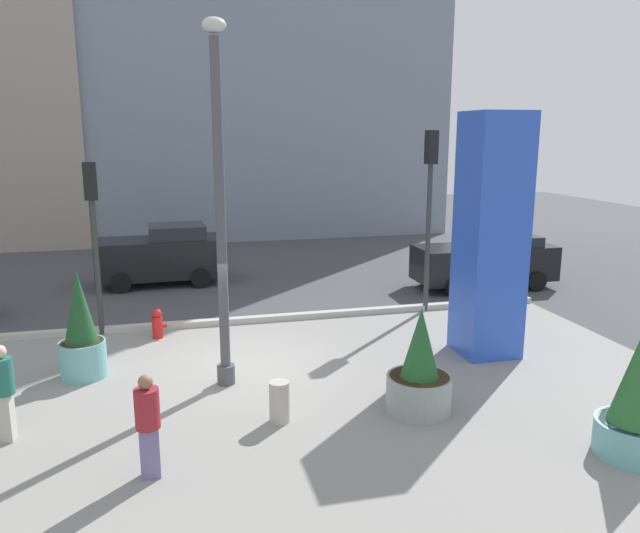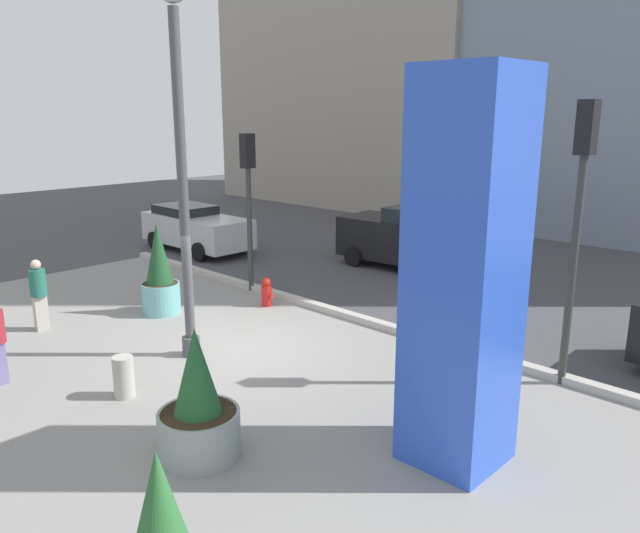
# 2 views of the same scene
# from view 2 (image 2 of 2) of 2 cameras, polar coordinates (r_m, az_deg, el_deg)

# --- Properties ---
(ground_plane) EXTENTS (60.00, 60.00, 0.00)m
(ground_plane) POSITION_cam_2_polar(r_m,az_deg,el_deg) (15.84, 3.67, -3.74)
(ground_plane) COLOR #47474C
(plaza_pavement) EXTENTS (18.00, 10.00, 0.02)m
(plaza_pavement) POSITION_cam_2_polar(r_m,az_deg,el_deg) (12.18, -15.20, -9.87)
(plaza_pavement) COLOR gray
(plaza_pavement) RESTS_ON ground_plane
(curb_strip) EXTENTS (18.00, 0.24, 0.16)m
(curb_strip) POSITION_cam_2_polar(r_m,az_deg,el_deg) (15.19, 1.52, -4.20)
(curb_strip) COLOR #B7B2A8
(curb_strip) RESTS_ON ground_plane
(lamp_post) EXTENTS (0.44, 0.44, 7.00)m
(lamp_post) POSITION_cam_2_polar(r_m,az_deg,el_deg) (12.20, -12.54, 7.03)
(lamp_post) COLOR #4C4C51
(lamp_post) RESTS_ON ground_plane
(art_pillar_blue) EXTENTS (1.26, 1.26, 5.43)m
(art_pillar_blue) POSITION_cam_2_polar(r_m,az_deg,el_deg) (8.48, 13.17, -0.82)
(art_pillar_blue) COLOR blue
(art_pillar_blue) RESTS_ON ground_plane
(potted_plant_by_pillar) EXTENTS (1.18, 1.18, 1.96)m
(potted_plant_by_pillar) POSITION_cam_2_polar(r_m,az_deg,el_deg) (9.19, -11.16, -12.84)
(potted_plant_by_pillar) COLOR gray
(potted_plant_by_pillar) RESTS_ON ground_plane
(potted_plant_near_right) EXTENTS (0.93, 0.93, 2.28)m
(potted_plant_near_right) POSITION_cam_2_polar(r_m,az_deg,el_deg) (15.58, -14.57, -0.86)
(potted_plant_near_right) COLOR #6BB2B2
(potted_plant_near_right) RESTS_ON ground_plane
(fire_hydrant) EXTENTS (0.36, 0.26, 0.75)m
(fire_hydrant) POSITION_cam_2_polar(r_m,az_deg,el_deg) (15.83, -4.94, -2.38)
(fire_hydrant) COLOR red
(fire_hydrant) RESTS_ON ground_plane
(concrete_bollard) EXTENTS (0.36, 0.36, 0.75)m
(concrete_bollard) POSITION_cam_2_polar(r_m,az_deg,el_deg) (11.41, -17.65, -9.67)
(concrete_bollard) COLOR #B2ADA3
(concrete_bollard) RESTS_ON ground_plane
(traffic_light_corner) EXTENTS (0.28, 0.42, 4.29)m
(traffic_light_corner) POSITION_cam_2_polar(r_m,az_deg,el_deg) (16.76, -6.60, 7.40)
(traffic_light_corner) COLOR #333833
(traffic_light_corner) RESTS_ON ground_plane
(traffic_light_far_side) EXTENTS (0.28, 0.42, 5.04)m
(traffic_light_far_side) POSITION_cam_2_polar(r_m,az_deg,el_deg) (11.47, 22.82, 5.61)
(traffic_light_far_side) COLOR #333833
(traffic_light_far_side) RESTS_ON ground_plane
(car_far_lane) EXTENTS (4.11, 2.19, 1.98)m
(car_far_lane) POSITION_cam_2_polar(r_m,az_deg,el_deg) (19.76, 7.83, 2.69)
(car_far_lane) COLOR black
(car_far_lane) RESTS_ON ground_plane
(car_intersection) EXTENTS (4.48, 2.01, 1.58)m
(car_intersection) POSITION_cam_2_polar(r_m,az_deg,el_deg) (22.47, -11.39, 3.50)
(car_intersection) COLOR silver
(car_intersection) RESTS_ON ground_plane
(pedestrian_on_sidewalk) EXTENTS (0.38, 0.38, 1.65)m
(pedestrian_on_sidewalk) POSITION_cam_2_polar(r_m,az_deg,el_deg) (15.27, -24.51, -2.11)
(pedestrian_on_sidewalk) COLOR #B2AD9E
(pedestrian_on_sidewalk) RESTS_ON ground_plane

